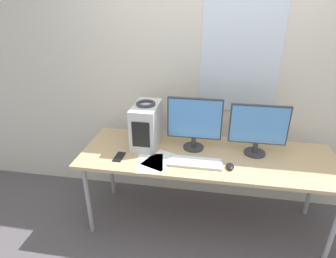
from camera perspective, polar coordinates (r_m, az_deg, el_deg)
name	(u,v)px	position (r m, az deg, el deg)	size (l,w,h in m)	color
ground_plane	(200,252)	(2.66, 6.58, -23.62)	(14.00, 14.00, 0.00)	#565156
wall_back	(214,73)	(2.71, 9.24, 11.21)	(8.00, 0.07, 2.70)	beige
desk	(207,160)	(2.49, 7.93, -6.16)	(2.19, 0.75, 0.76)	tan
pc_tower	(146,125)	(2.53, -4.40, 0.83)	(0.22, 0.41, 0.38)	silver
headphones	(146,103)	(2.46, -4.55, 5.20)	(0.17, 0.17, 0.03)	#333338
monitor_main	(194,122)	(2.43, 5.40, 1.47)	(0.47, 0.18, 0.47)	#333338
monitor_right_near	(258,128)	(2.46, 17.87, 0.21)	(0.48, 0.18, 0.45)	#333338
keyboard	(195,162)	(2.32, 5.52, -6.75)	(0.44, 0.16, 0.02)	silver
mouse	(230,166)	(2.31, 12.48, -7.41)	(0.06, 0.10, 0.03)	black
cell_phone	(119,157)	(2.43, -9.89, -5.58)	(0.07, 0.15, 0.01)	black
paper_sheet_left	(150,163)	(2.32, -3.67, -6.93)	(0.26, 0.33, 0.00)	white
paper_sheet_front	(161,160)	(2.36, -1.53, -6.27)	(0.31, 0.35, 0.00)	white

